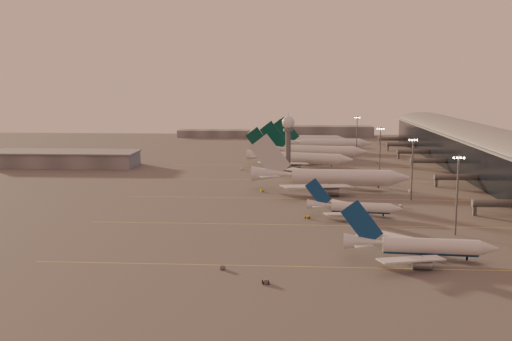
{
  "coord_description": "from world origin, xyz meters",
  "views": [
    {
      "loc": [
        7.73,
        -183.78,
        47.34
      ],
      "look_at": [
        -7.96,
        65.16,
        9.8
      ],
      "focal_mm": 42.0,
      "sensor_mm": 36.0,
      "label": 1
    }
  ],
  "objects": [
    {
      "name": "gsv_catering_a",
      "position": [
        56.32,
        -13.15,
        2.16
      ],
      "size": [
        5.64,
        3.34,
        4.33
      ],
      "color": "silver",
      "rests_on": "ground"
    },
    {
      "name": "greentail_b",
      "position": [
        20.04,
        173.64,
        4.14
      ],
      "size": [
        64.39,
        51.7,
        23.45
      ],
      "color": "silver",
      "rests_on": "ground"
    },
    {
      "name": "mast_a",
      "position": [
        58.0,
        0.0,
        13.74
      ],
      "size": [
        3.6,
        0.56,
        25.0
      ],
      "color": "#53555A",
      "rests_on": "ground"
    },
    {
      "name": "widebody_white",
      "position": [
        23.99,
        74.37,
        4.25
      ],
      "size": [
        69.69,
        55.76,
        24.5
      ],
      "color": "silver",
      "rests_on": "ground"
    },
    {
      "name": "mast_d",
      "position": [
        48.0,
        200.0,
        13.74
      ],
      "size": [
        3.6,
        0.56,
        25.0
      ],
      "color": "#53555A",
      "rests_on": "ground"
    },
    {
      "name": "gsv_tug_near",
      "position": [
        1.49,
        -48.8,
        0.54
      ],
      "size": [
        2.89,
        4.04,
        1.05
      ],
      "color": "#5B5D60",
      "rests_on": "ground"
    },
    {
      "name": "terminal",
      "position": [
        107.88,
        110.09,
        10.52
      ],
      "size": [
        57.0,
        362.0,
        23.04
      ],
      "color": "black",
      "rests_on": "ground"
    },
    {
      "name": "radar_tower",
      "position": [
        5.0,
        120.0,
        20.95
      ],
      "size": [
        6.4,
        6.4,
        31.1
      ],
      "color": "#53555A",
      "rests_on": "ground"
    },
    {
      "name": "mast_c",
      "position": [
        50.0,
        110.0,
        13.74
      ],
      "size": [
        3.6,
        0.56,
        25.0
      ],
      "color": "#53555A",
      "rests_on": "ground"
    },
    {
      "name": "narrowbody_mid",
      "position": [
        29.16,
        23.86,
        2.69
      ],
      "size": [
        33.92,
        26.92,
        13.28
      ],
      "color": "silver",
      "rests_on": "ground"
    },
    {
      "name": "greentail_a",
      "position": [
        11.06,
        142.62,
        3.88
      ],
      "size": [
        59.42,
        47.44,
        21.95
      ],
      "color": "silver",
      "rests_on": "ground"
    },
    {
      "name": "gsv_truck_c",
      "position": [
        -5.27,
        68.71,
        1.13
      ],
      "size": [
        5.82,
        3.89,
        2.21
      ],
      "color": "gold",
      "rests_on": "ground"
    },
    {
      "name": "gsv_truck_a",
      "position": [
        -9.44,
        -38.71,
        1.19
      ],
      "size": [
        5.87,
        2.41,
        2.33
      ],
      "color": "#5B5D60",
      "rests_on": "ground"
    },
    {
      "name": "gsv_tug_hangar",
      "position": [
        56.62,
        159.69,
        0.47
      ],
      "size": [
        3.41,
        2.27,
        0.92
      ],
      "color": "gold",
      "rests_on": "ground"
    },
    {
      "name": "ground",
      "position": [
        0.0,
        0.0,
        0.0
      ],
      "size": [
        700.0,
        700.0,
        0.0
      ],
      "primitive_type": "plane",
      "color": "#4F4D4D",
      "rests_on": "ground"
    },
    {
      "name": "mast_b",
      "position": [
        55.0,
        55.0,
        13.74
      ],
      "size": [
        3.6,
        0.56,
        25.0
      ],
      "color": "#53555A",
      "rests_on": "ground"
    },
    {
      "name": "distant_horizon",
      "position": [
        2.62,
        325.14,
        3.89
      ],
      "size": [
        165.0,
        37.5,
        9.0
      ],
      "color": "slate",
      "rests_on": "ground"
    },
    {
      "name": "gsv_truck_b",
      "position": [
        48.5,
        39.86,
        1.17
      ],
      "size": [
        6.03,
        4.01,
        2.29
      ],
      "color": "silver",
      "rests_on": "ground"
    },
    {
      "name": "narrowbody_near",
      "position": [
        41.35,
        -27.69,
        3.25
      ],
      "size": [
        41.07,
        32.68,
        16.04
      ],
      "color": "silver",
      "rests_on": "ground"
    },
    {
      "name": "gsv_tug_mid",
      "position": [
        12.85,
        19.45,
        0.46
      ],
      "size": [
        3.66,
        3.19,
        0.9
      ],
      "color": "gold",
      "rests_on": "ground"
    },
    {
      "name": "hangar",
      "position": [
        -120.0,
        140.0,
        4.32
      ],
      "size": [
        82.0,
        27.0,
        8.5
      ],
      "color": "slate",
      "rests_on": "ground"
    },
    {
      "name": "greentail_c",
      "position": [
        27.67,
        216.35,
        4.2
      ],
      "size": [
        65.49,
        52.84,
        23.78
      ],
      "color": "silver",
      "rests_on": "ground"
    },
    {
      "name": "gsv_catering_b",
      "position": [
        57.83,
        71.67,
        2.15
      ],
      "size": [
        5.74,
        4.05,
        4.31
      ],
      "color": "silver",
      "rests_on": "ground"
    },
    {
      "name": "greentail_d",
      "position": [
        19.88,
        256.78,
        3.48
      ],
      "size": [
        54.17,
        43.76,
        19.68
      ],
      "color": "silver",
      "rests_on": "ground"
    },
    {
      "name": "gsv_truck_d",
      "position": [
        -19.83,
        131.68,
        1.22
      ],
      "size": [
        4.16,
        6.26,
        2.38
      ],
      "color": "silver",
      "rests_on": "ground"
    },
    {
      "name": "taxiway_markings",
      "position": [
        30.0,
        56.0,
        0.01
      ],
      "size": [
        180.0,
        185.25,
        0.02
      ],
      "color": "#E5DC50",
      "rests_on": "ground"
    }
  ]
}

